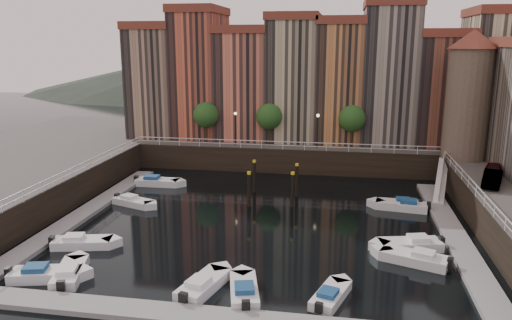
% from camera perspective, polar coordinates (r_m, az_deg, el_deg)
% --- Properties ---
extents(ground, '(200.00, 200.00, 0.00)m').
position_cam_1_polar(ground, '(45.08, 0.57, -6.76)').
color(ground, black).
rests_on(ground, ground).
extents(quay_far, '(80.00, 20.00, 3.00)m').
position_cam_1_polar(quay_far, '(69.54, 4.05, 1.71)').
color(quay_far, black).
rests_on(quay_far, ground).
extents(dock_left, '(2.00, 28.00, 0.35)m').
position_cam_1_polar(dock_left, '(49.28, -18.65, -5.49)').
color(dock_left, gray).
rests_on(dock_left, ground).
extents(dock_right, '(2.00, 28.00, 0.35)m').
position_cam_1_polar(dock_right, '(44.56, 21.57, -7.74)').
color(dock_right, gray).
rests_on(dock_right, ground).
extents(dock_near, '(30.00, 2.00, 0.35)m').
position_cam_1_polar(dock_near, '(29.93, -4.97, -17.51)').
color(dock_near, gray).
rests_on(dock_near, ground).
extents(mountains, '(145.00, 100.00, 18.00)m').
position_cam_1_polar(mountains, '(152.05, 8.09, 10.37)').
color(mountains, '#2D382D').
rests_on(mountains, ground).
extents(far_terrace, '(48.70, 10.30, 17.50)m').
position_cam_1_polar(far_terrace, '(65.53, 6.88, 9.29)').
color(far_terrace, '#9B7962').
rests_on(far_terrace, quay_far).
extents(corner_tower, '(5.20, 5.20, 13.80)m').
position_cam_1_polar(corner_tower, '(58.04, 23.15, 7.05)').
color(corner_tower, '#6B5B4C').
rests_on(corner_tower, quay_right).
extents(promenade_trees, '(21.20, 3.20, 5.20)m').
position_cam_1_polar(promenade_trees, '(61.18, 2.13, 4.97)').
color(promenade_trees, black).
rests_on(promenade_trees, quay_far).
extents(street_lamps, '(10.36, 0.36, 4.18)m').
position_cam_1_polar(street_lamps, '(60.27, 2.31, 4.18)').
color(street_lamps, black).
rests_on(street_lamps, quay_far).
extents(railings, '(36.08, 34.04, 0.52)m').
position_cam_1_polar(railings, '(48.59, 1.52, -0.60)').
color(railings, white).
rests_on(railings, ground).
extents(gangway, '(2.78, 8.32, 3.73)m').
position_cam_1_polar(gangway, '(54.51, 20.43, -1.93)').
color(gangway, white).
rests_on(gangway, ground).
extents(mooring_pilings, '(4.91, 5.14, 3.78)m').
position_cam_1_polar(mooring_pilings, '(49.82, 1.96, -2.79)').
color(mooring_pilings, black).
rests_on(mooring_pilings, ground).
extents(boat_left_0, '(4.97, 2.81, 1.11)m').
position_cam_1_polar(boat_left_0, '(37.01, -23.10, -11.91)').
color(boat_left_0, silver).
rests_on(boat_left_0, ground).
extents(boat_left_1, '(4.86, 2.68, 1.09)m').
position_cam_1_polar(boat_left_1, '(41.40, -19.37, -8.88)').
color(boat_left_1, silver).
rests_on(boat_left_1, ground).
extents(boat_left_3, '(4.56, 2.95, 1.03)m').
position_cam_1_polar(boat_left_3, '(50.14, -13.88, -4.64)').
color(boat_left_3, silver).
rests_on(boat_left_3, ground).
extents(boat_left_4, '(5.07, 1.93, 1.16)m').
position_cam_1_polar(boat_left_4, '(56.37, -11.30, -2.46)').
color(boat_left_4, silver).
rests_on(boat_left_4, ground).
extents(boat_right_1, '(5.07, 3.35, 1.14)m').
position_cam_1_polar(boat_right_1, '(38.17, 17.80, -10.66)').
color(boat_right_1, silver).
rests_on(boat_right_1, ground).
extents(boat_right_2, '(5.12, 2.86, 1.15)m').
position_cam_1_polar(boat_right_2, '(40.50, 17.34, -9.20)').
color(boat_right_2, silver).
rests_on(boat_right_2, ground).
extents(boat_right_3, '(5.11, 2.48, 1.15)m').
position_cam_1_polar(boat_right_3, '(49.41, 16.42, -5.02)').
color(boat_right_3, silver).
rests_on(boat_right_3, ground).
extents(boat_right_4, '(4.38, 1.67, 1.00)m').
position_cam_1_polar(boat_right_4, '(50.03, 15.92, -4.82)').
color(boat_right_4, silver).
rests_on(boat_right_4, ground).
extents(boat_near_0, '(2.85, 4.74, 1.06)m').
position_cam_1_polar(boat_near_0, '(36.56, -20.53, -12.02)').
color(boat_near_0, silver).
rests_on(boat_near_0, ground).
extents(boat_near_1, '(2.87, 4.92, 1.10)m').
position_cam_1_polar(boat_near_1, '(32.98, -6.11, -14.04)').
color(boat_near_1, silver).
rests_on(boat_near_1, ground).
extents(boat_near_2, '(2.71, 4.78, 1.07)m').
position_cam_1_polar(boat_near_2, '(32.17, -1.38, -14.73)').
color(boat_near_2, silver).
rests_on(boat_near_2, ground).
extents(boat_near_3, '(2.64, 4.23, 0.95)m').
position_cam_1_polar(boat_near_3, '(32.04, 8.48, -15.09)').
color(boat_near_3, silver).
rests_on(boat_near_3, ground).
extents(car_a, '(2.54, 4.10, 1.30)m').
position_cam_1_polar(car_a, '(51.96, 25.51, -1.15)').
color(car_a, gray).
rests_on(car_a, quay_right).
extents(car_b, '(2.71, 4.40, 1.37)m').
position_cam_1_polar(car_b, '(48.61, 25.37, -2.03)').
color(car_b, gray).
rests_on(car_b, quay_right).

